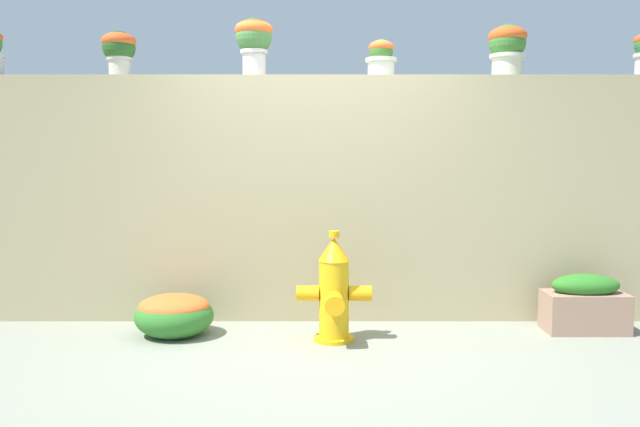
# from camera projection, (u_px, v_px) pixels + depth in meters

# --- Properties ---
(ground_plane) EXTENTS (24.00, 24.00, 0.00)m
(ground_plane) POSITION_uv_depth(u_px,v_px,m) (314.00, 354.00, 4.52)
(ground_plane) COLOR gray
(stone_wall) EXTENTS (6.21, 0.39, 2.06)m
(stone_wall) POSITION_uv_depth(u_px,v_px,m) (315.00, 198.00, 5.50)
(stone_wall) COLOR tan
(stone_wall) RESTS_ON ground
(potted_plant_1) EXTENTS (0.29, 0.29, 0.39)m
(potted_plant_1) POSITION_uv_depth(u_px,v_px,m) (118.00, 49.00, 5.41)
(potted_plant_1) COLOR beige
(potted_plant_1) RESTS_ON stone_wall
(potted_plant_2) EXTENTS (0.32, 0.32, 0.49)m
(potted_plant_2) POSITION_uv_depth(u_px,v_px,m) (253.00, 39.00, 5.36)
(potted_plant_2) COLOR beige
(potted_plant_2) RESTS_ON stone_wall
(potted_plant_3) EXTENTS (0.26, 0.26, 0.32)m
(potted_plant_3) POSITION_uv_depth(u_px,v_px,m) (380.00, 57.00, 5.42)
(potted_plant_3) COLOR beige
(potted_plant_3) RESTS_ON stone_wall
(potted_plant_4) EXTENTS (0.32, 0.32, 0.44)m
(potted_plant_4) POSITION_uv_depth(u_px,v_px,m) (506.00, 46.00, 5.40)
(potted_plant_4) COLOR beige
(potted_plant_4) RESTS_ON stone_wall
(fire_hydrant) EXTENTS (0.57, 0.45, 0.84)m
(fire_hydrant) POSITION_uv_depth(u_px,v_px,m) (333.00, 292.00, 4.80)
(fire_hydrant) COLOR yellow
(fire_hydrant) RESTS_ON ground
(flower_bush_left) EXTENTS (0.61, 0.55, 0.34)m
(flower_bush_left) POSITION_uv_depth(u_px,v_px,m) (173.00, 313.00, 4.96)
(flower_bush_left) COLOR #32782B
(flower_bush_left) RESTS_ON ground
(planter_box) EXTENTS (0.63, 0.32, 0.47)m
(planter_box) POSITION_uv_depth(u_px,v_px,m) (584.00, 304.00, 5.08)
(planter_box) COLOR #A07A64
(planter_box) RESTS_ON ground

